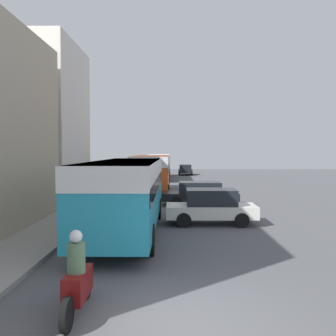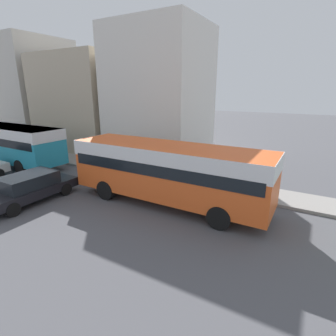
{
  "view_description": "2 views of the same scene",
  "coord_description": "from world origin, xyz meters",
  "px_view_note": "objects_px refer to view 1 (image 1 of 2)",
  "views": [
    {
      "loc": [
        -0.18,
        -6.99,
        3.3
      ],
      "look_at": [
        -0.61,
        24.49,
        1.84
      ],
      "focal_mm": 40.0,
      "sensor_mm": 36.0,
      "label": 1
    },
    {
      "loc": [
        8.55,
        27.62,
        5.4
      ],
      "look_at": [
        -0.95,
        22.15,
        2.11
      ],
      "focal_mm": 28.0,
      "sensor_mm": 36.0,
      "label": 2
    }
  ],
  "objects_px": {
    "bus_third_in_line": "(159,163)",
    "car_crossing": "(200,193)",
    "bus_lead": "(127,186)",
    "car_distant": "(211,206)",
    "bus_following": "(152,169)",
    "car_far_curb": "(185,169)",
    "motorcycle_behind_lead": "(77,281)",
    "pedestrian_near_curb": "(75,193)"
  },
  "relations": [
    {
      "from": "bus_lead",
      "to": "car_crossing",
      "type": "bearing_deg",
      "value": 66.02
    },
    {
      "from": "bus_following",
      "to": "motorcycle_behind_lead",
      "type": "height_order",
      "value": "bus_following"
    },
    {
      "from": "car_crossing",
      "to": "car_distant",
      "type": "relative_size",
      "value": 1.14
    },
    {
      "from": "bus_lead",
      "to": "car_crossing",
      "type": "height_order",
      "value": "bus_lead"
    },
    {
      "from": "bus_following",
      "to": "car_crossing",
      "type": "relative_size",
      "value": 2.13
    },
    {
      "from": "pedestrian_near_curb",
      "to": "car_crossing",
      "type": "bearing_deg",
      "value": 22.3
    },
    {
      "from": "motorcycle_behind_lead",
      "to": "bus_lead",
      "type": "bearing_deg",
      "value": 89.37
    },
    {
      "from": "bus_lead",
      "to": "bus_following",
      "type": "height_order",
      "value": "bus_following"
    },
    {
      "from": "bus_third_in_line",
      "to": "car_far_curb",
      "type": "xyz_separation_m",
      "value": [
        3.29,
        7.35,
        -1.12
      ]
    },
    {
      "from": "bus_following",
      "to": "bus_lead",
      "type": "bearing_deg",
      "value": -90.91
    },
    {
      "from": "bus_third_in_line",
      "to": "car_distant",
      "type": "height_order",
      "value": "bus_third_in_line"
    },
    {
      "from": "bus_lead",
      "to": "pedestrian_near_curb",
      "type": "xyz_separation_m",
      "value": [
        -3.38,
        4.98,
        -0.86
      ]
    },
    {
      "from": "bus_lead",
      "to": "motorcycle_behind_lead",
      "type": "bearing_deg",
      "value": -90.63
    },
    {
      "from": "motorcycle_behind_lead",
      "to": "car_far_curb",
      "type": "height_order",
      "value": "motorcycle_behind_lead"
    },
    {
      "from": "pedestrian_near_curb",
      "to": "bus_following",
      "type": "bearing_deg",
      "value": 67.99
    },
    {
      "from": "car_far_curb",
      "to": "bus_third_in_line",
      "type": "bearing_deg",
      "value": -114.14
    },
    {
      "from": "car_far_curb",
      "to": "motorcycle_behind_lead",
      "type": "bearing_deg",
      "value": -94.7
    },
    {
      "from": "bus_third_in_line",
      "to": "pedestrian_near_curb",
      "type": "bearing_deg",
      "value": -98.53
    },
    {
      "from": "bus_lead",
      "to": "bus_third_in_line",
      "type": "distance_m",
      "value": 28.89
    },
    {
      "from": "motorcycle_behind_lead",
      "to": "car_far_curb",
      "type": "xyz_separation_m",
      "value": [
        3.58,
        43.64,
        0.06
      ]
    },
    {
      "from": "car_crossing",
      "to": "motorcycle_behind_lead",
      "type": "bearing_deg",
      "value": 166.87
    },
    {
      "from": "car_crossing",
      "to": "car_far_curb",
      "type": "bearing_deg",
      "value": -0.09
    },
    {
      "from": "bus_third_in_line",
      "to": "car_crossing",
      "type": "bearing_deg",
      "value": -81.24
    },
    {
      "from": "car_crossing",
      "to": "pedestrian_near_curb",
      "type": "xyz_separation_m",
      "value": [
        -6.84,
        -2.81,
        0.28
      ]
    },
    {
      "from": "car_crossing",
      "to": "bus_following",
      "type": "bearing_deg",
      "value": 27.97
    },
    {
      "from": "motorcycle_behind_lead",
      "to": "bus_third_in_line",
      "type": "bearing_deg",
      "value": 89.54
    },
    {
      "from": "pedestrian_near_curb",
      "to": "bus_lead",
      "type": "bearing_deg",
      "value": -55.81
    },
    {
      "from": "bus_following",
      "to": "bus_third_in_line",
      "type": "xyz_separation_m",
      "value": [
        -0.01,
        15.01,
        -0.04
      ]
    },
    {
      "from": "bus_lead",
      "to": "car_far_curb",
      "type": "height_order",
      "value": "bus_lead"
    },
    {
      "from": "bus_lead",
      "to": "bus_following",
      "type": "xyz_separation_m",
      "value": [
        0.22,
        13.88,
        0.01
      ]
    },
    {
      "from": "motorcycle_behind_lead",
      "to": "car_far_curb",
      "type": "relative_size",
      "value": 0.51
    },
    {
      "from": "bus_third_in_line",
      "to": "car_crossing",
      "type": "distance_m",
      "value": 21.39
    },
    {
      "from": "motorcycle_behind_lead",
      "to": "car_crossing",
      "type": "bearing_deg",
      "value": 76.87
    },
    {
      "from": "car_distant",
      "to": "car_crossing",
      "type": "bearing_deg",
      "value": 0.91
    },
    {
      "from": "bus_third_in_line",
      "to": "car_crossing",
      "type": "relative_size",
      "value": 2.51
    },
    {
      "from": "bus_lead",
      "to": "car_distant",
      "type": "distance_m",
      "value": 4.19
    },
    {
      "from": "bus_third_in_line",
      "to": "car_distant",
      "type": "relative_size",
      "value": 2.86
    },
    {
      "from": "motorcycle_behind_lead",
      "to": "car_far_curb",
      "type": "bearing_deg",
      "value": 85.3
    },
    {
      "from": "bus_lead",
      "to": "pedestrian_near_curb",
      "type": "relative_size",
      "value": 5.95
    },
    {
      "from": "car_crossing",
      "to": "car_far_curb",
      "type": "relative_size",
      "value": 1.04
    },
    {
      "from": "bus_following",
      "to": "car_far_curb",
      "type": "bearing_deg",
      "value": 81.65
    },
    {
      "from": "car_far_curb",
      "to": "car_crossing",
      "type": "bearing_deg",
      "value": -90.09
    }
  ]
}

